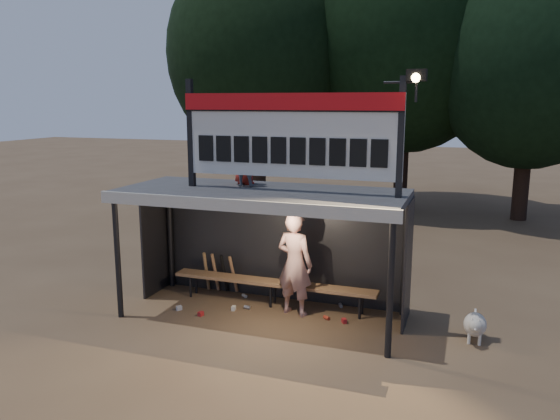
# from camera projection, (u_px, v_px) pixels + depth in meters

# --- Properties ---
(ground) EXTENTS (80.00, 80.00, 0.00)m
(ground) POSITION_uv_depth(u_px,v_px,m) (262.00, 315.00, 9.94)
(ground) COLOR brown
(ground) RESTS_ON ground
(player) EXTENTS (0.77, 0.59, 1.91)m
(player) POSITION_uv_depth(u_px,v_px,m) (295.00, 264.00, 9.84)
(player) COLOR silver
(player) RESTS_ON ground
(child_a) EXTENTS (0.46, 0.36, 0.95)m
(child_a) POSITION_uv_depth(u_px,v_px,m) (245.00, 160.00, 9.83)
(child_a) COLOR gray
(child_a) RESTS_ON dugout_shelter
(child_b) EXTENTS (0.57, 0.48, 0.99)m
(child_b) POSITION_uv_depth(u_px,v_px,m) (245.00, 158.00, 10.03)
(child_b) COLOR #AA241A
(child_b) RESTS_ON dugout_shelter
(dugout_shelter) EXTENTS (5.10, 2.08, 2.32)m
(dugout_shelter) POSITION_uv_depth(u_px,v_px,m) (267.00, 214.00, 9.80)
(dugout_shelter) COLOR #373739
(dugout_shelter) RESTS_ON ground
(scoreboard_assembly) EXTENTS (4.10, 0.27, 1.99)m
(scoreboard_assembly) POSITION_uv_depth(u_px,v_px,m) (292.00, 132.00, 9.10)
(scoreboard_assembly) COLOR black
(scoreboard_assembly) RESTS_ON dugout_shelter
(bench) EXTENTS (4.00, 0.35, 0.48)m
(bench) POSITION_uv_depth(u_px,v_px,m) (273.00, 283.00, 10.36)
(bench) COLOR #996F48
(bench) RESTS_ON ground
(tree_left) EXTENTS (6.46, 6.46, 9.27)m
(tree_left) POSITION_uv_depth(u_px,v_px,m) (258.00, 53.00, 19.41)
(tree_left) COLOR #301E15
(tree_left) RESTS_ON ground
(tree_mid) EXTENTS (7.22, 7.22, 10.36)m
(tree_mid) POSITION_uv_depth(u_px,v_px,m) (407.00, 33.00, 19.05)
(tree_mid) COLOR black
(tree_mid) RESTS_ON ground
(tree_right) EXTENTS (6.08, 6.08, 8.72)m
(tree_right) POSITION_uv_depth(u_px,v_px,m) (532.00, 57.00, 17.01)
(tree_right) COLOR black
(tree_right) RESTS_ON ground
(dog) EXTENTS (0.36, 0.81, 0.49)m
(dog) POSITION_uv_depth(u_px,v_px,m) (475.00, 325.00, 8.83)
(dog) COLOR beige
(dog) RESTS_ON ground
(bats) EXTENTS (0.68, 0.35, 0.84)m
(bats) POSITION_uv_depth(u_px,v_px,m) (220.00, 273.00, 11.02)
(bats) COLOR olive
(bats) RESTS_ON ground
(litter) EXTENTS (3.16, 1.39, 0.08)m
(litter) POSITION_uv_depth(u_px,v_px,m) (263.00, 309.00, 10.12)
(litter) COLOR #AA1D20
(litter) RESTS_ON ground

